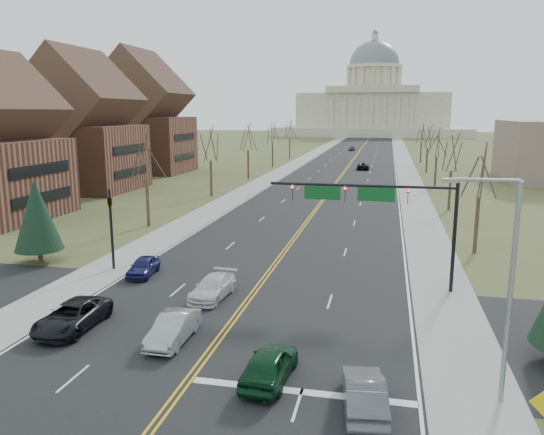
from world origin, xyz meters
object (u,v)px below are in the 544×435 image
at_px(car_sb_inner_second, 213,287).
at_px(car_far_sb, 352,148).
at_px(car_nb_inner_lead, 269,364).
at_px(car_nb_outer_lead, 364,393).
at_px(car_sb_inner_lead, 173,328).
at_px(car_sb_outer_lead, 72,316).
at_px(street_light, 505,277).
at_px(car_far_nb, 363,166).
at_px(signal_mast, 375,202).
at_px(signal_left, 111,220).
at_px(car_sb_outer_second, 143,266).

bearing_deg(car_sb_inner_second, car_far_sb, 94.47).
xyz_separation_m(car_nb_inner_lead, car_nb_outer_lead, (4.13, -1.52, -0.03)).
bearing_deg(car_far_sb, car_sb_inner_second, -87.69).
xyz_separation_m(car_sb_inner_lead, car_sb_outer_lead, (-5.94, 0.36, 0.01)).
relative_size(street_light, car_far_sb, 2.22).
relative_size(street_light, car_far_nb, 1.75).
xyz_separation_m(signal_mast, car_sb_outer_lead, (-15.55, -10.62, -5.03)).
height_order(car_sb_inner_lead, car_sb_inner_second, car_sb_inner_lead).
distance_m(signal_left, car_sb_inner_second, 10.64).
relative_size(car_sb_outer_second, car_far_sb, 0.95).
distance_m(car_nb_inner_lead, car_sb_inner_second, 11.09).
height_order(signal_mast, street_light, street_light).
relative_size(street_light, car_sb_inner_second, 1.96).
bearing_deg(street_light, car_nb_inner_lead, -177.89).
distance_m(street_light, car_sb_outer_second, 25.17).
relative_size(car_sb_outer_lead, car_sb_outer_second, 1.33).
bearing_deg(signal_mast, car_nb_inner_lead, -105.99).
bearing_deg(car_sb_inner_lead, car_sb_outer_second, 122.70).
height_order(signal_left, car_far_nb, signal_left).
distance_m(car_nb_inner_lead, car_far_nb, 87.73).
distance_m(car_sb_inner_lead, car_sb_outer_lead, 5.95).
relative_size(signal_mast, signal_left, 2.02).
distance_m(street_light, car_far_nb, 88.00).
bearing_deg(car_sb_inner_second, car_sb_outer_second, 156.23).
distance_m(car_nb_outer_lead, car_sb_inner_second, 14.79).
relative_size(car_nb_inner_lead, car_sb_inner_lead, 1.02).
relative_size(car_nb_outer_lead, car_sb_outer_lead, 0.85).
xyz_separation_m(signal_mast, street_light, (5.29, -13.50, -0.54)).
relative_size(car_sb_inner_second, car_far_nb, 0.89).
distance_m(signal_mast, street_light, 14.51).
relative_size(car_sb_inner_second, car_far_sb, 1.13).
bearing_deg(signal_left, street_light, -29.12).
bearing_deg(car_sb_outer_lead, car_nb_inner_lead, -16.08).
xyz_separation_m(street_light, car_far_nb, (-9.32, 87.39, -4.49)).
height_order(signal_mast, car_nb_outer_lead, signal_mast).
bearing_deg(car_sb_outer_second, signal_mast, -2.56).
height_order(car_sb_outer_lead, car_far_nb, same).
height_order(car_sb_inner_lead, car_far_nb, car_far_nb).
height_order(car_nb_outer_lead, car_sb_outer_lead, car_nb_outer_lead).
bearing_deg(signal_mast, car_far_sb, 94.46).
relative_size(signal_mast, car_far_sb, 2.97).
xyz_separation_m(street_light, car_nb_inner_lead, (-9.26, -0.34, -4.46)).
distance_m(signal_mast, car_sb_inner_second, 11.81).
distance_m(car_nb_inner_lead, car_nb_outer_lead, 4.40).
height_order(car_nb_outer_lead, car_sb_inner_lead, car_nb_outer_lead).
bearing_deg(car_sb_inner_second, car_nb_outer_lead, -43.58).
bearing_deg(car_far_nb, car_nb_inner_lead, 88.93).
bearing_deg(car_sb_outer_lead, street_light, -8.43).
height_order(signal_mast, car_far_nb, signal_mast).
distance_m(car_nb_inner_lead, car_far_sb, 139.93).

